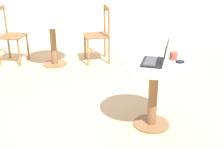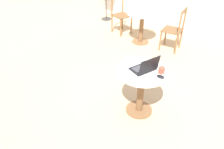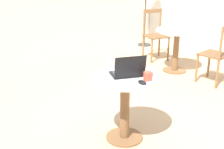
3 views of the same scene
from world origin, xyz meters
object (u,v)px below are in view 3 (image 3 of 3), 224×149
Objects in this scene: cafe_table_mid at (177,41)px; drinking_glass at (111,63)px; mouse at (142,82)px; mug at (148,76)px; chair_mid_front at (217,55)px; cafe_table_near at (125,94)px; laptop at (128,72)px; chair_mid_back at (155,35)px.

cafe_table_mid is 6.38× the size of drinking_glass.
mouse is 0.12m from mug.
drinking_glass reaches higher than mug.
cafe_table_near is at bearing -168.64° from chair_mid_front.
laptop reaches higher than mug.
mug reaches higher than mouse.
chair_mid_front is 7.83× the size of mug.
mouse is at bearing -161.99° from chair_mid_front.
laptop is at bearing 113.69° from mug.
mug is 1.05× the size of drinking_glass.
cafe_table_mid is 1.87× the size of laptop.
laptop is at bearing -168.00° from chair_mid_front.
drinking_glass is at bearing 89.30° from laptop.
mug is (0.10, -0.22, 0.24)m from cafe_table_near.
chair_mid_front reaches higher than cafe_table_near.
cafe_table_mid is at bearing 30.72° from laptop.
laptop is 3.83× the size of mouse.
cafe_table_near is 0.34m from mouse.
chair_mid_back is 1.47m from chair_mid_front.
cafe_table_near is at bearing 115.98° from laptop.
drinking_glass reaches higher than cafe_table_near.
cafe_table_mid is 0.77× the size of chair_mid_front.
drinking_glass is (-0.08, 0.48, 0.01)m from mug.
laptop is (-2.10, -0.45, 0.31)m from chair_mid_front.
mouse is 0.89× the size of drinking_glass.
cafe_table_near is 6.38× the size of drinking_glass.
chair_mid_back is 8.25× the size of drinking_glass.
mouse is (-2.23, -2.16, 0.28)m from chair_mid_back.
laptop is 3.23× the size of mug.
chair_mid_front reaches higher than mug.
cafe_table_mid is at bearing -105.23° from chair_mid_back.
chair_mid_back is (0.20, 0.72, -0.06)m from cafe_table_mid.
chair_mid_front reaches higher than drinking_glass.
mug is (-2.01, -0.65, 0.30)m from chair_mid_front.
chair_mid_back reaches higher than drinking_glass.
mouse is (-2.11, -0.69, 0.28)m from chair_mid_front.
laptop is at bearing 85.64° from mouse.
cafe_table_near is 0.37m from drinking_glass.
laptop reaches higher than mouse.
laptop reaches higher than cafe_table_near.
chair_mid_back reaches higher than mug.
chair_mid_back is 9.29× the size of mouse.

